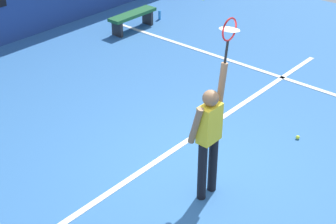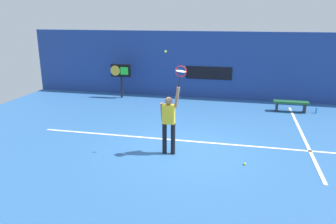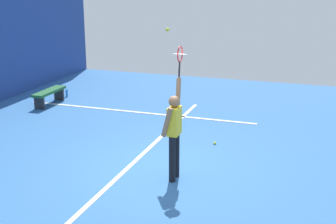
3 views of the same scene
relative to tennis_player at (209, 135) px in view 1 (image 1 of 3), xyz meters
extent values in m
plane|color=#2D609E|center=(0.38, 0.48, -1.01)|extent=(18.00, 18.00, 0.00)
cube|color=white|center=(0.38, 1.07, -1.01)|extent=(10.00, 0.10, 0.01)
cube|color=white|center=(4.05, 2.48, -1.01)|extent=(0.10, 7.00, 0.01)
cylinder|color=black|center=(-0.12, 0.00, -0.55)|extent=(0.13, 0.13, 0.92)
cylinder|color=black|center=(0.13, 0.00, -0.55)|extent=(0.13, 0.13, 0.92)
cube|color=yellow|center=(0.00, 0.00, 0.18)|extent=(0.34, 0.20, 0.55)
sphere|color=#8C6647|center=(0.00, 0.00, 0.57)|extent=(0.22, 0.22, 0.22)
cylinder|color=#8C6647|center=(0.24, 0.00, 0.69)|extent=(0.17, 0.09, 0.59)
cylinder|color=#8C6647|center=(-0.20, 0.08, 0.21)|extent=(0.09, 0.23, 0.58)
cylinder|color=black|center=(0.29, 0.00, 1.12)|extent=(0.07, 0.03, 0.30)
torus|color=red|center=(0.33, 0.00, 1.41)|extent=(0.35, 0.02, 0.35)
cylinder|color=silver|center=(0.33, 0.00, 1.41)|extent=(0.26, 0.27, 0.04)
cube|color=#1E592D|center=(4.00, 5.35, -0.60)|extent=(1.40, 0.36, 0.08)
cube|color=#262628|center=(3.45, 5.35, -0.83)|extent=(0.08, 0.32, 0.37)
cube|color=#262628|center=(4.55, 5.35, -0.83)|extent=(0.08, 0.32, 0.37)
cylinder|color=#338CD8|center=(5.01, 5.35, -0.89)|extent=(0.07, 0.07, 0.24)
sphere|color=#CCE033|center=(2.16, -0.31, -0.98)|extent=(0.07, 0.07, 0.07)
camera|label=1|loc=(-4.79, -3.40, 3.76)|focal=54.81mm
camera|label=2|loc=(1.95, -8.66, 2.86)|focal=35.24mm
camera|label=3|loc=(-8.20, -2.69, 2.89)|focal=50.78mm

